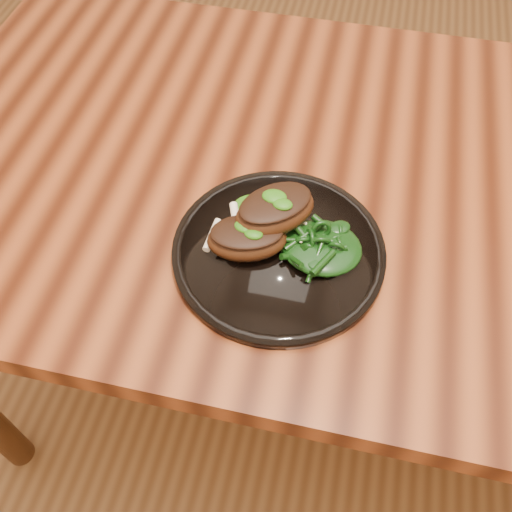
{
  "coord_description": "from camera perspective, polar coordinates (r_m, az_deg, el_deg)",
  "views": [
    {
      "loc": [
        -0.1,
        -0.63,
        1.38
      ],
      "look_at": [
        -0.2,
        -0.2,
        0.78
      ],
      "focal_mm": 40.0,
      "sensor_mm": 36.0,
      "label": 1
    }
  ],
  "objects": [
    {
      "name": "herb_smear",
      "position": [
        0.8,
        0.64,
        4.79
      ],
      "size": [
        0.08,
        0.05,
        0.01
      ],
      "primitive_type": "ellipsoid",
      "color": "#164D08",
      "rests_on": "plate"
    },
    {
      "name": "greens_heap",
      "position": [
        0.75,
        6.65,
        1.18
      ],
      "size": [
        0.11,
        0.1,
        0.04
      ],
      "color": "black",
      "rests_on": "plate"
    },
    {
      "name": "lamb_chop_front",
      "position": [
        0.74,
        -0.95,
        1.83
      ],
      "size": [
        0.12,
        0.09,
        0.05
      ],
      "color": "#3C1C0B",
      "rests_on": "plate"
    },
    {
      "name": "lamb_chop_back",
      "position": [
        0.75,
        1.85,
        4.66
      ],
      "size": [
        0.13,
        0.13,
        0.05
      ],
      "color": "#3C1C0B",
      "rests_on": "plate"
    },
    {
      "name": "desk",
      "position": [
        0.95,
        14.53,
        3.63
      ],
      "size": [
        1.6,
        0.8,
        0.75
      ],
      "color": "#371206",
      "rests_on": "ground"
    },
    {
      "name": "plate",
      "position": [
        0.77,
        2.28,
        0.49
      ],
      "size": [
        0.29,
        0.29,
        0.02
      ],
      "color": "black",
      "rests_on": "desk"
    }
  ]
}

